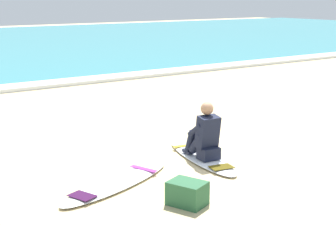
{
  "coord_description": "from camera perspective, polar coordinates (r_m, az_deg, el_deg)",
  "views": [
    {
      "loc": [
        -5.42,
        -6.08,
        2.72
      ],
      "look_at": [
        -0.14,
        1.58,
        0.55
      ],
      "focal_mm": 54.37,
      "sensor_mm": 36.0,
      "label": 1
    }
  ],
  "objects": [
    {
      "name": "surfer_seated",
      "position": [
        8.43,
        4.15,
        -2.61
      ],
      "size": [
        0.41,
        0.73,
        0.95
      ],
      "color": "black",
      "rests_on": "surfboard_main"
    },
    {
      "name": "ground_plane",
      "position": [
        8.58,
        6.81,
        -5.43
      ],
      "size": [
        80.0,
        80.0,
        0.0
      ],
      "primitive_type": "plane",
      "color": "#CCB584"
    },
    {
      "name": "beach_bag",
      "position": [
        6.8,
        2.17,
        -8.98
      ],
      "size": [
        0.51,
        0.58,
        0.32
      ],
      "primitive_type": "cube",
      "rotation": [
        0.0,
        0.0,
        0.38
      ],
      "color": "#285B38",
      "rests_on": "ground"
    },
    {
      "name": "surfboard_main",
      "position": [
        8.67,
        3.74,
        -4.92
      ],
      "size": [
        0.91,
        2.21,
        0.08
      ],
      "color": "silver",
      "rests_on": "ground"
    },
    {
      "name": "surfboard_spare_near",
      "position": [
        7.54,
        -5.73,
        -7.79
      ],
      "size": [
        2.28,
        1.26,
        0.08
      ],
      "color": "white",
      "rests_on": "ground"
    },
    {
      "name": "breaking_foam",
      "position": [
        15.89,
        -14.14,
        3.08
      ],
      "size": [
        80.0,
        0.9,
        0.11
      ],
      "primitive_type": "cube",
      "color": "white",
      "rests_on": "ground"
    }
  ]
}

